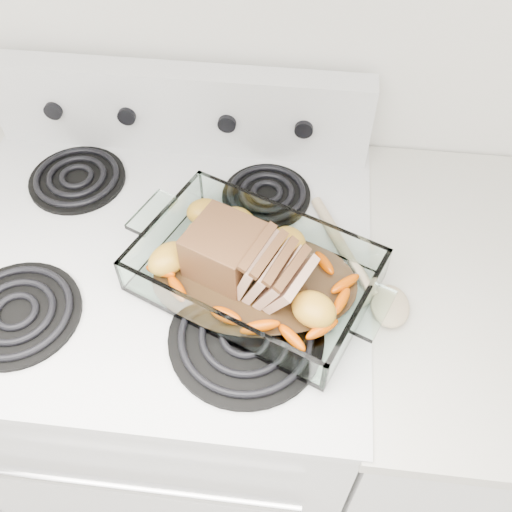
# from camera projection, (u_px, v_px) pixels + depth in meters

# --- Properties ---
(electric_range) EXTENTS (0.78, 0.70, 1.12)m
(electric_range) POSITION_uv_depth(u_px,v_px,m) (179.00, 368.00, 1.38)
(electric_range) COLOR silver
(electric_range) RESTS_ON ground
(counter_right) EXTENTS (0.58, 0.68, 0.93)m
(counter_right) POSITION_uv_depth(u_px,v_px,m) (457.00, 401.00, 1.34)
(counter_right) COLOR silver
(counter_right) RESTS_ON ground
(baking_dish) EXTENTS (0.38, 0.25, 0.07)m
(baking_dish) POSITION_uv_depth(u_px,v_px,m) (255.00, 276.00, 0.96)
(baking_dish) COLOR white
(baking_dish) RESTS_ON electric_range
(pork_roast) EXTENTS (0.21, 0.11, 0.09)m
(pork_roast) POSITION_uv_depth(u_px,v_px,m) (237.00, 263.00, 0.93)
(pork_roast) COLOR brown
(pork_roast) RESTS_ON baking_dish
(roast_vegetables) EXTENTS (0.37, 0.20, 0.05)m
(roast_vegetables) POSITION_uv_depth(u_px,v_px,m) (255.00, 255.00, 0.97)
(roast_vegetables) COLOR #DC4E00
(roast_vegetables) RESTS_ON baking_dish
(wooden_spoon) EXTENTS (0.17, 0.27, 0.02)m
(wooden_spoon) POSITION_uv_depth(u_px,v_px,m) (369.00, 279.00, 0.98)
(wooden_spoon) COLOR tan
(wooden_spoon) RESTS_ON electric_range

